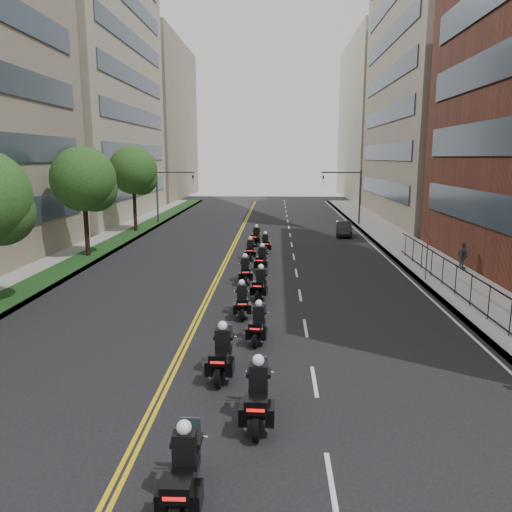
{
  "coord_description": "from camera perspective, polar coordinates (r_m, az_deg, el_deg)",
  "views": [
    {
      "loc": [
        1.96,
        -9.72,
        6.96
      ],
      "look_at": [
        0.92,
        15.41,
        1.95
      ],
      "focal_mm": 35.0,
      "sensor_mm": 36.0,
      "label": 1
    }
  ],
  "objects": [
    {
      "name": "ground",
      "position": [
        12.12,
        -8.1,
        -23.91
      ],
      "size": [
        160.0,
        160.0,
        0.0
      ],
      "primitive_type": "plane",
      "color": "black",
      "rests_on": "ground"
    },
    {
      "name": "sidewalk_right",
      "position": [
        36.79,
        18.16,
        -0.08
      ],
      "size": [
        4.0,
        90.0,
        0.15
      ],
      "primitive_type": "cube",
      "color": "gray",
      "rests_on": "ground"
    },
    {
      "name": "sidewalk_left",
      "position": [
        38.05,
        -19.2,
        0.21
      ],
      "size": [
        4.0,
        90.0,
        0.15
      ],
      "primitive_type": "cube",
      "color": "gray",
      "rests_on": "ground"
    },
    {
      "name": "grass_strip",
      "position": [
        37.75,
        -18.08,
        0.34
      ],
      "size": [
        2.0,
        90.0,
        0.04
      ],
      "primitive_type": "cube",
      "color": "black",
      "rests_on": "sidewalk_left"
    },
    {
      "name": "building_right_tan",
      "position": [
        61.46,
        21.99,
        18.01
      ],
      "size": [
        15.11,
        28.0,
        30.0
      ],
      "color": "gray",
      "rests_on": "ground"
    },
    {
      "name": "building_right_far",
      "position": [
        90.08,
        15.41,
        14.72
      ],
      "size": [
        15.0,
        28.0,
        26.0
      ],
      "primitive_type": "cube",
      "color": "#A59A85",
      "rests_on": "ground"
    },
    {
      "name": "building_left_mid",
      "position": [
        63.29,
        -21.18,
        19.68
      ],
      "size": [
        16.11,
        28.0,
        34.0
      ],
      "color": "#A59A85",
      "rests_on": "ground"
    },
    {
      "name": "building_left_far",
      "position": [
        91.14,
        -13.32,
        14.78
      ],
      "size": [
        16.0,
        28.0,
        26.0
      ],
      "primitive_type": "cube",
      "color": "gray",
      "rests_on": "ground"
    },
    {
      "name": "iron_fence",
      "position": [
        24.29,
        24.19,
        -4.18
      ],
      "size": [
        0.05,
        28.0,
        1.5
      ],
      "color": "black",
      "rests_on": "sidewalk_right"
    },
    {
      "name": "street_trees",
      "position": [
        31.23,
        -22.44,
        7.07
      ],
      "size": [
        4.4,
        38.4,
        7.98
      ],
      "color": "black",
      "rests_on": "ground"
    },
    {
      "name": "traffic_signal_right",
      "position": [
        52.38,
        10.78,
        7.5
      ],
      "size": [
        4.09,
        0.2,
        5.6
      ],
      "color": "#3F3F44",
      "rests_on": "ground"
    },
    {
      "name": "traffic_signal_left",
      "position": [
        53.09,
        -10.23,
        7.57
      ],
      "size": [
        4.09,
        0.2,
        5.6
      ],
      "color": "#3F3F44",
      "rests_on": "ground"
    },
    {
      "name": "motorcycle_0",
      "position": [
        11.01,
        -8.23,
        -23.42
      ],
      "size": [
        0.56,
        2.44,
        1.8
      ],
      "rotation": [
        0.0,
        0.0,
        0.01
      ],
      "color": "black",
      "rests_on": "ground"
    },
    {
      "name": "motorcycle_1",
      "position": [
        13.63,
        0.22,
        -15.87
      ],
      "size": [
        0.59,
        2.55,
        1.88
      ],
      "rotation": [
        0.0,
        0.0,
        -0.02
      ],
      "color": "black",
      "rests_on": "ground"
    },
    {
      "name": "motorcycle_2",
      "position": [
        16.3,
        -3.88,
        -11.27
      ],
      "size": [
        0.58,
        2.46,
        1.82
      ],
      "rotation": [
        0.0,
        0.0,
        -0.04
      ],
      "color": "black",
      "rests_on": "ground"
    },
    {
      "name": "motorcycle_3",
      "position": [
        19.23,
        0.26,
        -7.93
      ],
      "size": [
        0.62,
        2.19,
        1.61
      ],
      "rotation": [
        0.0,
        0.0,
        -0.11
      ],
      "color": "black",
      "rests_on": "ground"
    },
    {
      "name": "motorcycle_4",
      "position": [
        22.17,
        -1.63,
        -5.27
      ],
      "size": [
        0.61,
        2.23,
        1.65
      ],
      "rotation": [
        0.0,
        0.0,
        0.09
      ],
      "color": "black",
      "rests_on": "ground"
    },
    {
      "name": "motorcycle_5",
      "position": [
        24.95,
        0.51,
        -3.32
      ],
      "size": [
        0.7,
        2.32,
        1.71
      ],
      "rotation": [
        0.0,
        0.0,
        -0.13
      ],
      "color": "black",
      "rests_on": "ground"
    },
    {
      "name": "motorcycle_6",
      "position": [
        27.88,
        -1.24,
        -1.79
      ],
      "size": [
        0.62,
        2.26,
        1.67
      ],
      "rotation": [
        0.0,
        0.0,
        0.09
      ],
      "color": "black",
      "rests_on": "ground"
    },
    {
      "name": "motorcycle_7",
      "position": [
        30.83,
        0.69,
        -0.48
      ],
      "size": [
        0.66,
        2.34,
        1.73
      ],
      "rotation": [
        0.0,
        0.0,
        -0.1
      ],
      "color": "black",
      "rests_on": "ground"
    },
    {
      "name": "motorcycle_8",
      "position": [
        34.18,
        -0.65,
        0.61
      ],
      "size": [
        0.51,
        2.2,
        1.62
      ],
      "rotation": [
        0.0,
        0.0,
        0.03
      ],
      "color": "black",
      "rests_on": "ground"
    },
    {
      "name": "motorcycle_9",
      "position": [
        36.86,
        1.09,
        1.36
      ],
      "size": [
        0.6,
        2.13,
        1.57
      ],
      "rotation": [
        0.0,
        0.0,
        0.1
      ],
      "color": "black",
      "rests_on": "ground"
    },
    {
      "name": "motorcycle_10",
      "position": [
        39.71,
        0.01,
        2.15
      ],
      "size": [
        0.68,
        2.27,
        1.68
      ],
      "rotation": [
        0.0,
        0.0,
        -0.13
      ],
      "color": "black",
      "rests_on": "ground"
    },
    {
      "name": "parked_sedan",
      "position": [
        45.44,
        10.0,
        3.1
      ],
      "size": [
        1.73,
        3.97,
        1.27
      ],
      "primitive_type": "imported",
      "rotation": [
        0.0,
        0.0,
        -0.1
      ],
      "color": "black",
      "rests_on": "ground"
    },
    {
      "name": "pedestrian_c",
      "position": [
        33.35,
        22.57,
        0.02
      ],
      "size": [
        0.6,
        1.01,
        1.61
      ],
      "primitive_type": "imported",
      "rotation": [
        0.0,
        0.0,
        1.8
      ],
      "color": "#403F47",
      "rests_on": "sidewalk_right"
    }
  ]
}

